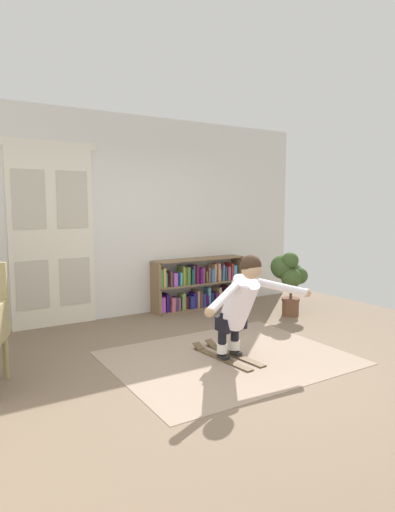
{
  "coord_description": "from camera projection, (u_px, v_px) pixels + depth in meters",
  "views": [
    {
      "loc": [
        -2.44,
        -3.29,
        1.62
      ],
      "look_at": [
        0.08,
        0.81,
        1.05
      ],
      "focal_mm": 30.2,
      "sensor_mm": 36.0,
      "label": 1
    }
  ],
  "objects": [
    {
      "name": "skis_pair",
      "position": [
        226.0,
        355.0,
        4.61
      ],
      "size": [
        0.37,
        0.91,
        0.07
      ],
      "color": "brown",
      "rests_on": "rug"
    },
    {
      "name": "ground_plane",
      "position": [
        234.0,
        370.0,
        4.24
      ],
      "size": [
        7.2,
        7.2,
        0.0
      ],
      "primitive_type": "plane",
      "color": "#73604B"
    },
    {
      "name": "bookshelf",
      "position": [
        198.0,
        286.0,
        6.77
      ],
      "size": [
        1.54,
        0.3,
        0.79
      ],
      "color": "#7D6145",
      "rests_on": "ground"
    },
    {
      "name": "person_skier",
      "position": [
        241.0,
        301.0,
        4.37
      ],
      "size": [
        1.42,
        0.71,
        1.06
      ],
      "color": "white",
      "rests_on": "skis_pair"
    },
    {
      "name": "potted_plant",
      "position": [
        290.0,
        275.0,
        6.31
      ],
      "size": [
        0.51,
        0.47,
        0.95
      ],
      "color": "brown",
      "rests_on": "ground"
    },
    {
      "name": "back_wall",
      "position": [
        129.0,
        217.0,
        6.27
      ],
      "size": [
        6.0,
        0.1,
        2.9
      ],
      "primitive_type": "cube",
      "color": "silver",
      "rests_on": "ground"
    },
    {
      "name": "rug",
      "position": [
        228.0,
        358.0,
        4.59
      ],
      "size": [
        2.41,
        1.9,
        0.01
      ],
      "primitive_type": "cube",
      "color": "gray",
      "rests_on": "ground"
    },
    {
      "name": "double_door",
      "position": [
        52.0,
        235.0,
        5.67
      ],
      "size": [
        1.22,
        0.05,
        2.45
      ],
      "color": "silver",
      "rests_on": "ground"
    }
  ]
}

